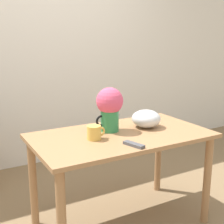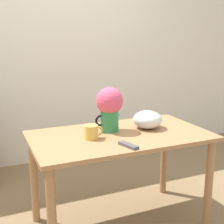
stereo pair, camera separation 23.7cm
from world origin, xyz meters
name	(u,v)px [view 1 (the left image)]	position (x,y,z in m)	size (l,w,h in m)	color
wall_back	(46,51)	(0.00, 1.63, 1.30)	(8.00, 0.05, 2.60)	silver
table	(121,148)	(0.05, 0.06, 0.64)	(1.32, 0.74, 0.75)	#A3754C
flower_vase	(110,106)	(0.01, 0.17, 0.95)	(0.22, 0.21, 0.34)	#2D844C
coffee_mug	(94,133)	(-0.18, 0.05, 0.80)	(0.14, 0.10, 0.10)	gold
white_bowl	(146,119)	(0.31, 0.12, 0.82)	(0.23, 0.23, 0.14)	silver
remote_control	(134,145)	(-0.02, -0.21, 0.76)	(0.09, 0.16, 0.02)	#4C4C51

